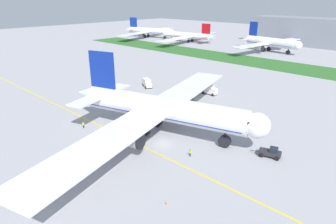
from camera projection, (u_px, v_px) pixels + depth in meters
ground_plane at (162, 144)px, 67.32m from camera, size 600.00×600.00×0.00m
apron_taxi_line at (149, 150)px, 64.63m from camera, size 280.00×0.36×0.01m
grass_median_strip at (316, 71)px, 133.07m from camera, size 320.00×24.00×0.10m
airliner_foreground at (160, 109)px, 70.39m from camera, size 49.31×78.07×18.47m
pushback_tug at (271, 152)px, 61.36m from camera, size 6.23×3.35×2.23m
ground_crew_wingwalker_port at (190, 152)px, 61.58m from camera, size 0.56×0.31×1.62m
ground_crew_marshaller_front at (181, 119)px, 78.15m from camera, size 0.55×0.34×1.61m
ground_crew_wingwalker_starboard at (83, 124)px, 75.02m from camera, size 0.56×0.30×1.61m
traffic_cone_near_nose at (166, 202)px, 47.62m from camera, size 0.36×0.36×0.58m
traffic_cone_port_wing at (76, 117)px, 81.74m from camera, size 0.36×0.36×0.58m
service_truck_baggage_loader at (209, 90)px, 100.82m from camera, size 5.69×2.51×3.14m
service_truck_fuel_bowser at (147, 83)px, 109.03m from camera, size 6.18×4.61×2.94m
parked_airliner_far_left at (149, 31)px, 241.58m from camera, size 44.41×71.20×15.22m
parked_airliner_far_centre at (188, 36)px, 216.88m from camera, size 43.84×70.52×13.70m
parked_airliner_far_right at (270, 42)px, 178.01m from camera, size 40.37×62.01×16.66m
terminal_building at (323, 33)px, 194.84m from camera, size 94.02×20.00×18.00m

